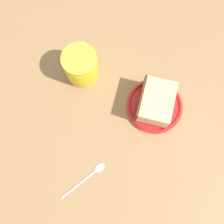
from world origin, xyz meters
TOP-DOWN VIEW (x-y plane):
  - ground_plane at (0.00, 0.00)cm, footprint 120.18×120.18cm
  - small_plate at (-7.39, 5.99)cm, footprint 15.46×15.46cm
  - cake_slice at (-7.24, 5.76)cm, footprint 14.18×13.53cm
  - tea_mug at (1.16, -15.04)cm, footprint 10.42×10.06cm
  - teaspoon at (17.58, 8.46)cm, footprint 13.99×2.16cm

SIDE VIEW (x-z plane):
  - ground_plane at x=0.00cm, z-range -2.96..0.00cm
  - teaspoon at x=17.58cm, z-range -0.05..0.75cm
  - small_plate at x=-7.39cm, z-range -0.02..1.73cm
  - cake_slice at x=-7.24cm, z-range 1.14..7.70cm
  - tea_mug at x=1.16cm, z-range 0.43..10.51cm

